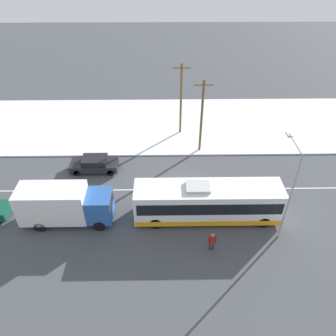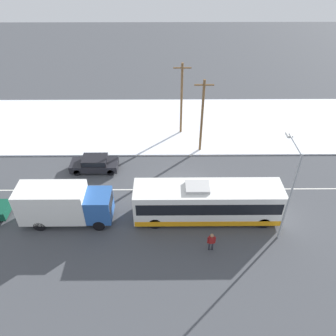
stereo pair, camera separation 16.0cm
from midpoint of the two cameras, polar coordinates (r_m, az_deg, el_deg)
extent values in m
plane|color=#424449|center=(29.07, 2.81, -3.74)|extent=(120.00, 120.00, 0.00)
cube|color=silver|center=(38.57, 2.00, 7.69)|extent=(80.00, 12.80, 0.12)
cube|color=silver|center=(29.07, 2.81, -3.74)|extent=(60.00, 0.12, 0.00)
cube|color=white|center=(25.63, 7.06, -5.83)|extent=(11.33, 2.55, 2.75)
cube|color=black|center=(25.41, 7.12, -5.28)|extent=(10.88, 2.57, 1.05)
cube|color=orange|center=(26.41, 6.88, -7.62)|extent=(11.22, 2.57, 0.50)
cube|color=#B2B2B2|center=(24.54, 5.35, -3.30)|extent=(1.80, 1.40, 0.24)
cylinder|color=black|center=(26.52, 16.43, -9.08)|extent=(1.00, 0.28, 1.00)
cylinder|color=black|center=(28.07, 15.35, -5.76)|extent=(1.00, 0.28, 1.00)
cylinder|color=black|center=(25.44, -2.11, -9.56)|extent=(1.00, 0.28, 1.00)
cylinder|color=black|center=(27.05, -2.01, -6.06)|extent=(1.00, 0.28, 1.00)
cube|color=silver|center=(26.48, -19.26, -5.74)|extent=(5.09, 2.30, 2.76)
cube|color=#2856A3|center=(25.77, -11.70, -6.40)|extent=(1.90, 2.18, 2.16)
cube|color=black|center=(25.31, -9.75, -5.73)|extent=(0.06, 1.95, 0.95)
cylinder|color=black|center=(25.85, -11.75, -9.77)|extent=(0.90, 0.26, 0.90)
cylinder|color=black|center=(27.25, -11.08, -6.65)|extent=(0.90, 0.26, 0.90)
cylinder|color=black|center=(27.10, -21.28, -9.36)|extent=(0.90, 0.26, 0.90)
cylinder|color=black|center=(28.44, -20.11, -6.41)|extent=(0.90, 0.26, 0.90)
cube|color=black|center=(31.65, -12.54, 0.48)|extent=(4.41, 1.80, 0.68)
cube|color=black|center=(31.28, -12.49, 1.38)|extent=(2.30, 1.66, 0.55)
cube|color=black|center=(31.27, -12.49, 1.40)|extent=(2.11, 1.69, 0.44)
cylinder|color=black|center=(31.54, -15.40, -0.75)|extent=(0.64, 0.22, 0.64)
cylinder|color=black|center=(32.76, -14.83, 0.95)|extent=(0.64, 0.22, 0.64)
cylinder|color=black|center=(30.88, -9.81, -0.74)|extent=(0.64, 0.22, 0.64)
cylinder|color=black|center=(32.12, -9.45, 0.99)|extent=(0.64, 0.22, 0.64)
cylinder|color=black|center=(30.16, -26.43, -5.88)|extent=(0.64, 0.22, 0.64)
cylinder|color=#23232D|center=(24.30, 7.37, -13.34)|extent=(0.11, 0.11, 0.75)
cylinder|color=#23232D|center=(24.33, 7.92, -13.32)|extent=(0.11, 0.11, 0.75)
cube|color=maroon|center=(23.79, 7.78, -12.28)|extent=(0.39, 0.21, 0.62)
sphere|color=#8E6647|center=(23.46, 7.87, -11.57)|extent=(0.26, 0.26, 0.26)
cylinder|color=maroon|center=(23.78, 7.18, -12.35)|extent=(0.10, 0.10, 0.59)
cylinder|color=maroon|center=(23.85, 8.37, -12.31)|extent=(0.10, 0.10, 0.59)
cylinder|color=#9EA3A8|center=(23.92, 20.49, -5.20)|extent=(0.14, 0.14, 7.60)
cylinder|color=#9EA3A8|center=(22.78, 21.50, 3.83)|extent=(0.10, 2.59, 0.10)
cube|color=silver|center=(23.83, 20.53, 5.41)|extent=(0.36, 0.60, 0.16)
cylinder|color=brown|center=(32.14, 6.08, 8.73)|extent=(0.24, 0.24, 7.65)
cube|color=brown|center=(30.71, 6.48, 14.19)|extent=(1.80, 0.12, 0.12)
cylinder|color=brown|center=(35.13, 2.50, 11.73)|extent=(0.24, 0.24, 7.91)
cube|color=brown|center=(33.79, 2.66, 17.03)|extent=(1.80, 0.12, 0.12)
camera|label=1|loc=(0.08, -89.84, 0.12)|focal=35.00mm
camera|label=2|loc=(0.08, 90.16, -0.12)|focal=35.00mm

